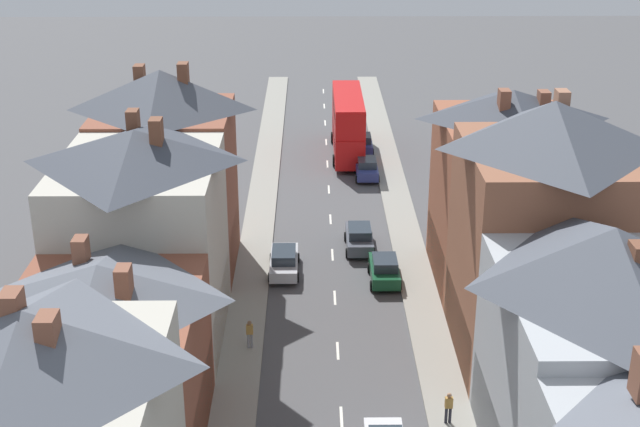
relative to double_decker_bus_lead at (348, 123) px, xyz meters
The scene contains 13 objects.
pavement_left 25.58m from the double_decker_bus_lead, 105.72° to the right, with size 2.20×104.00×0.14m, color gray.
pavement_right 24.86m from the double_decker_bus_lead, 82.30° to the right, with size 2.20×104.00×0.14m, color gray.
centre_line_dashes 26.69m from the double_decker_bus_lead, 93.87° to the right, with size 0.14×97.80×0.01m.
terrace_row_left 47.94m from the double_decker_bus_lead, 104.49° to the right, with size 8.00×57.45×13.17m.
terrace_row_right 47.41m from the double_decker_bus_lead, 79.78° to the right, with size 8.00×54.87×13.89m.
double_decker_bus_lead is the anchor object (origin of this frame).
car_near_blue 19.69m from the double_decker_bus_lead, 89.97° to the right, with size 1.90×4.26×1.68m.
car_parked_right_a 2.54m from the double_decker_bus_lead, 31.44° to the left, with size 1.90×3.86×1.57m.
car_mid_black 24.46m from the double_decker_bus_lead, 86.92° to the right, with size 1.90×3.95×1.64m.
car_mid_white 23.65m from the double_decker_bus_lead, 101.98° to the right, with size 1.90×4.53×1.60m.
car_far_grey 6.32m from the double_decker_bus_lead, 77.41° to the right, with size 1.90×4.02×1.67m.
pedestrian_mid_right 39.27m from the double_decker_bus_lead, 85.45° to the right, with size 0.36×0.22×1.61m.
pedestrian_far_left 33.01m from the double_decker_bus_lead, 101.29° to the right, with size 0.36×0.22×1.61m.
Camera 1 is at (-1.38, -10.93, 24.89)m, focal length 50.00 mm.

